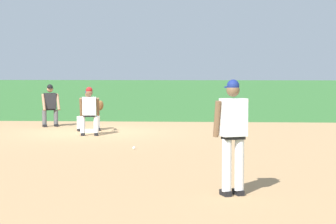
# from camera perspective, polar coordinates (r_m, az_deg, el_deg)

# --- Properties ---
(ground_plane) EXTENTS (160.00, 160.00, 0.00)m
(ground_plane) POSITION_cam_1_polar(r_m,az_deg,el_deg) (20.70, -6.72, -1.77)
(ground_plane) COLOR #336B2D
(infield_dirt_patch) EXTENTS (18.00, 18.00, 0.01)m
(infield_dirt_patch) POSITION_cam_1_polar(r_m,az_deg,el_deg) (15.54, -2.55, -3.64)
(infield_dirt_patch) COLOR tan
(infield_dirt_patch) RESTS_ON ground
(first_base_bag) EXTENTS (0.38, 0.38, 0.09)m
(first_base_bag) POSITION_cam_1_polar(r_m,az_deg,el_deg) (20.69, -6.72, -1.65)
(first_base_bag) COLOR white
(first_base_bag) RESTS_ON ground
(baseball) EXTENTS (0.07, 0.07, 0.07)m
(baseball) POSITION_cam_1_polar(r_m,az_deg,el_deg) (16.38, -2.99, -3.14)
(baseball) COLOR white
(baseball) RESTS_ON ground
(pitcher) EXTENTS (0.82, 0.60, 1.86)m
(pitcher) POSITION_cam_1_polar(r_m,az_deg,el_deg) (10.47, 5.69, -1.55)
(pitcher) COLOR black
(pitcher) RESTS_ON ground
(first_baseman) EXTENTS (0.84, 0.97, 1.34)m
(first_baseman) POSITION_cam_1_polar(r_m,az_deg,el_deg) (21.05, -6.86, 0.32)
(first_baseman) COLOR black
(first_baseman) RESTS_ON ground
(baserunner) EXTENTS (0.49, 0.63, 1.46)m
(baserunner) POSITION_cam_1_polar(r_m,az_deg,el_deg) (19.63, -6.87, 0.23)
(baserunner) COLOR black
(baserunner) RESTS_ON ground
(umpire) EXTENTS (0.61, 0.67, 1.46)m
(umpire) POSITION_cam_1_polar(r_m,az_deg,el_deg) (22.78, -10.23, 0.71)
(umpire) COLOR black
(umpire) RESTS_ON ground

